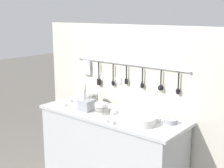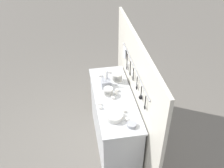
{
  "view_description": "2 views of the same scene",
  "coord_description": "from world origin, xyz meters",
  "px_view_note": "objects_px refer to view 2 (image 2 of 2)",
  "views": [
    {
      "loc": [
        1.87,
        -2.3,
        1.93
      ],
      "look_at": [
        0.0,
        0.01,
        1.25
      ],
      "focal_mm": 50.0,
      "sensor_mm": 36.0,
      "label": 1
    },
    {
      "loc": [
        2.84,
        -0.53,
        3.31
      ],
      "look_at": [
        -0.0,
        -0.03,
        1.18
      ],
      "focal_mm": 42.0,
      "sensor_mm": 36.0,
      "label": 2
    }
  ],
  "objects_px": {
    "cup_edge_near": "(100,107)",
    "cup_edge_far": "(100,75)",
    "bowl_stack_short_front": "(117,77)",
    "cup_back_right": "(127,119)",
    "cup_centre": "(116,93)",
    "cup_front_right": "(113,98)",
    "steel_mixing_bowl": "(132,125)",
    "cutlery_caddy": "(106,83)",
    "cup_back_left": "(124,111)",
    "plate_stack": "(114,116)",
    "cup_mid_row": "(117,90)",
    "cup_by_caddy": "(109,72)",
    "bowl_stack_back_corner": "(108,91)",
    "cup_beside_plates": "(99,104)"
  },
  "relations": [
    {
      "from": "cup_edge_far",
      "to": "cup_mid_row",
      "type": "bearing_deg",
      "value": 23.9
    },
    {
      "from": "cup_edge_near",
      "to": "cup_front_right",
      "type": "relative_size",
      "value": 1.0
    },
    {
      "from": "steel_mixing_bowl",
      "to": "cutlery_caddy",
      "type": "bearing_deg",
      "value": -167.69
    },
    {
      "from": "cup_by_caddy",
      "to": "cup_edge_far",
      "type": "bearing_deg",
      "value": -63.72
    },
    {
      "from": "cutlery_caddy",
      "to": "cup_mid_row",
      "type": "height_order",
      "value": "cutlery_caddy"
    },
    {
      "from": "cup_mid_row",
      "to": "cup_beside_plates",
      "type": "xyz_separation_m",
      "value": [
        0.25,
        -0.3,
        0.0
      ]
    },
    {
      "from": "cup_edge_near",
      "to": "cup_beside_plates",
      "type": "bearing_deg",
      "value": 180.0
    },
    {
      "from": "bowl_stack_back_corner",
      "to": "cup_back_right",
      "type": "bearing_deg",
      "value": 14.68
    },
    {
      "from": "bowl_stack_short_front",
      "to": "cup_back_left",
      "type": "relative_size",
      "value": 2.92
    },
    {
      "from": "cup_edge_near",
      "to": "cup_edge_far",
      "type": "bearing_deg",
      "value": 171.79
    },
    {
      "from": "cup_centre",
      "to": "cup_back_left",
      "type": "bearing_deg",
      "value": 6.1
    },
    {
      "from": "plate_stack",
      "to": "cup_edge_far",
      "type": "relative_size",
      "value": 4.6
    },
    {
      "from": "steel_mixing_bowl",
      "to": "cup_beside_plates",
      "type": "bearing_deg",
      "value": -143.39
    },
    {
      "from": "cup_back_right",
      "to": "cup_back_left",
      "type": "bearing_deg",
      "value": 179.49
    },
    {
      "from": "cup_edge_far",
      "to": "cup_back_right",
      "type": "bearing_deg",
      "value": 10.92
    },
    {
      "from": "cup_beside_plates",
      "to": "cup_edge_near",
      "type": "bearing_deg",
      "value": 0.0
    },
    {
      "from": "cutlery_caddy",
      "to": "cup_centre",
      "type": "bearing_deg",
      "value": 28.11
    },
    {
      "from": "cup_front_right",
      "to": "steel_mixing_bowl",
      "type": "bearing_deg",
      "value": 13.46
    },
    {
      "from": "cup_beside_plates",
      "to": "cutlery_caddy",
      "type": "bearing_deg",
      "value": 158.46
    },
    {
      "from": "cup_front_right",
      "to": "cup_by_caddy",
      "type": "height_order",
      "value": "same"
    },
    {
      "from": "bowl_stack_back_corner",
      "to": "steel_mixing_bowl",
      "type": "relative_size",
      "value": 1.07
    },
    {
      "from": "steel_mixing_bowl",
      "to": "cup_back_right",
      "type": "xyz_separation_m",
      "value": [
        -0.11,
        -0.04,
        -0.0
      ]
    },
    {
      "from": "cup_centre",
      "to": "cup_edge_far",
      "type": "height_order",
      "value": "same"
    },
    {
      "from": "cup_edge_near",
      "to": "cup_back_left",
      "type": "xyz_separation_m",
      "value": [
        0.13,
        0.31,
        0.0
      ]
    },
    {
      "from": "cutlery_caddy",
      "to": "cup_beside_plates",
      "type": "distance_m",
      "value": 0.43
    },
    {
      "from": "cup_back_right",
      "to": "cutlery_caddy",
      "type": "bearing_deg",
      "value": -168.75
    },
    {
      "from": "cup_edge_near",
      "to": "bowl_stack_back_corner",
      "type": "bearing_deg",
      "value": 149.85
    },
    {
      "from": "cup_centre",
      "to": "cup_front_right",
      "type": "xyz_separation_m",
      "value": [
        0.1,
        -0.06,
        0.0
      ]
    },
    {
      "from": "cup_mid_row",
      "to": "cup_centre",
      "type": "distance_m",
      "value": 0.07
    },
    {
      "from": "cup_by_caddy",
      "to": "cup_beside_plates",
      "type": "bearing_deg",
      "value": -19.28
    },
    {
      "from": "cup_beside_plates",
      "to": "steel_mixing_bowl",
      "type": "bearing_deg",
      "value": 36.61
    },
    {
      "from": "bowl_stack_short_front",
      "to": "cup_back_right",
      "type": "relative_size",
      "value": 2.92
    },
    {
      "from": "cup_beside_plates",
      "to": "cup_edge_far",
      "type": "distance_m",
      "value": 0.69
    },
    {
      "from": "bowl_stack_short_front",
      "to": "cup_front_right",
      "type": "height_order",
      "value": "bowl_stack_short_front"
    },
    {
      "from": "cup_mid_row",
      "to": "cup_centre",
      "type": "xyz_separation_m",
      "value": [
        0.06,
        -0.03,
        0.0
      ]
    },
    {
      "from": "cutlery_caddy",
      "to": "cup_edge_near",
      "type": "relative_size",
      "value": 5.17
    },
    {
      "from": "cup_edge_near",
      "to": "cup_front_right",
      "type": "bearing_deg",
      "value": 128.7
    },
    {
      "from": "plate_stack",
      "to": "cup_by_caddy",
      "type": "xyz_separation_m",
      "value": [
        -1.04,
        0.11,
        -0.02
      ]
    },
    {
      "from": "cup_edge_near",
      "to": "cup_edge_far",
      "type": "xyz_separation_m",
      "value": [
        -0.75,
        0.11,
        0.0
      ]
    },
    {
      "from": "plate_stack",
      "to": "cup_edge_near",
      "type": "xyz_separation_m",
      "value": [
        -0.22,
        -0.16,
        -0.02
      ]
    },
    {
      "from": "steel_mixing_bowl",
      "to": "cup_back_right",
      "type": "height_order",
      "value": "steel_mixing_bowl"
    },
    {
      "from": "bowl_stack_short_front",
      "to": "steel_mixing_bowl",
      "type": "xyz_separation_m",
      "value": [
        0.98,
        -0.0,
        -0.05
      ]
    },
    {
      "from": "cup_back_left",
      "to": "cup_centre",
      "type": "bearing_deg",
      "value": -173.9
    },
    {
      "from": "bowl_stack_short_front",
      "to": "cup_edge_far",
      "type": "relative_size",
      "value": 2.92
    },
    {
      "from": "cup_centre",
      "to": "cup_back_right",
      "type": "bearing_deg",
      "value": 4.2
    },
    {
      "from": "steel_mixing_bowl",
      "to": "cutlery_caddy",
      "type": "distance_m",
      "value": 0.89
    },
    {
      "from": "cutlery_caddy",
      "to": "cup_edge_far",
      "type": "bearing_deg",
      "value": -169.95
    },
    {
      "from": "cup_centre",
      "to": "cup_front_right",
      "type": "height_order",
      "value": "same"
    },
    {
      "from": "cup_mid_row",
      "to": "cup_edge_far",
      "type": "relative_size",
      "value": 1.0
    },
    {
      "from": "bowl_stack_back_corner",
      "to": "cup_back_left",
      "type": "relative_size",
      "value": 2.57
    }
  ]
}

